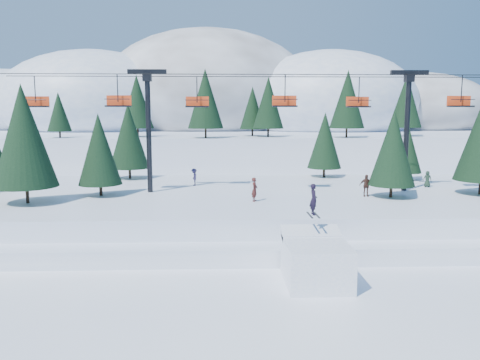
{
  "coord_description": "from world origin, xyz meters",
  "views": [
    {
      "loc": [
        -2.72,
        -21.72,
        9.13
      ],
      "look_at": [
        -1.73,
        6.0,
        5.2
      ],
      "focal_mm": 35.0,
      "sensor_mm": 36.0,
      "label": 1
    }
  ],
  "objects_px": {
    "banner_near": "(379,257)",
    "banner_far": "(431,252)",
    "chairlift": "(269,112)",
    "jump_kicker": "(316,260)"
  },
  "relations": [
    {
      "from": "jump_kicker",
      "to": "chairlift",
      "type": "height_order",
      "value": "chairlift"
    },
    {
      "from": "jump_kicker",
      "to": "banner_far",
      "type": "distance_m",
      "value": 8.72
    },
    {
      "from": "chairlift",
      "to": "jump_kicker",
      "type": "bearing_deg",
      "value": -85.76
    },
    {
      "from": "jump_kicker",
      "to": "chairlift",
      "type": "xyz_separation_m",
      "value": [
        -1.14,
        15.38,
        8.07
      ]
    },
    {
      "from": "banner_far",
      "to": "jump_kicker",
      "type": "bearing_deg",
      "value": -156.37
    },
    {
      "from": "chairlift",
      "to": "banner_far",
      "type": "height_order",
      "value": "chairlift"
    },
    {
      "from": "jump_kicker",
      "to": "banner_far",
      "type": "height_order",
      "value": "jump_kicker"
    },
    {
      "from": "banner_near",
      "to": "banner_far",
      "type": "relative_size",
      "value": 0.99
    },
    {
      "from": "chairlift",
      "to": "banner_far",
      "type": "xyz_separation_m",
      "value": [
        9.1,
        -11.89,
        -8.78
      ]
    },
    {
      "from": "jump_kicker",
      "to": "banner_far",
      "type": "bearing_deg",
      "value": 23.63
    }
  ]
}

